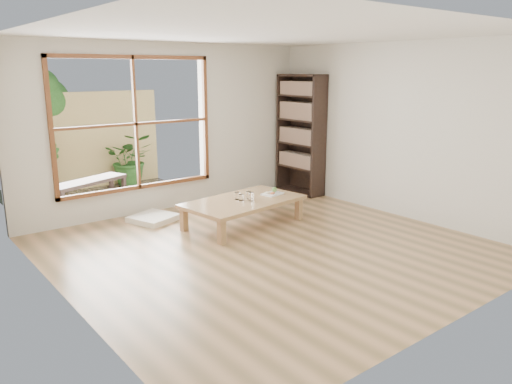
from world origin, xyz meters
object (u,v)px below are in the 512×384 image
low_table (243,203)px  food_tray (273,193)px  bookshelf (301,135)px  garden_bench (88,184)px

low_table → food_tray: size_ratio=5.46×
food_tray → bookshelf: bearing=24.0°
low_table → garden_bench: 2.73m
food_tray → garden_bench: 3.05m
low_table → food_tray: 0.55m
bookshelf → food_tray: (-1.45, -0.95, -0.66)m
low_table → bookshelf: (1.99, 0.94, 0.73)m
garden_bench → low_table: bearing=-79.6°
bookshelf → food_tray: bearing=-146.7°
bookshelf → food_tray: size_ratio=6.36×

